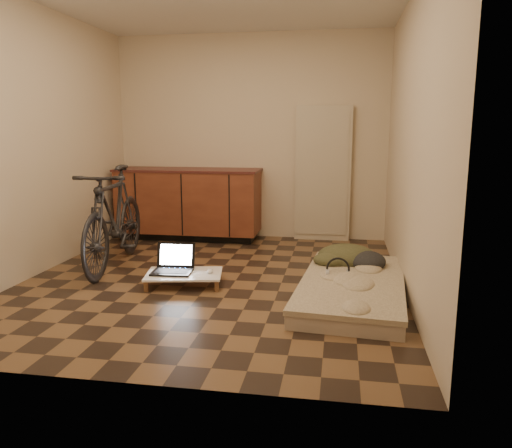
% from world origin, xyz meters
% --- Properties ---
extents(room_shell, '(3.50, 4.00, 2.60)m').
position_xyz_m(room_shell, '(0.00, 0.00, 1.30)').
color(room_shell, brown).
rests_on(room_shell, ground).
extents(cabinets, '(1.84, 0.62, 0.91)m').
position_xyz_m(cabinets, '(-0.75, 1.70, 0.47)').
color(cabinets, black).
rests_on(cabinets, ground).
extents(appliance_panel, '(0.70, 0.10, 1.70)m').
position_xyz_m(appliance_panel, '(0.95, 1.94, 0.85)').
color(appliance_panel, '#C4B69B').
rests_on(appliance_panel, ground).
extents(bicycle, '(0.71, 1.82, 1.15)m').
position_xyz_m(bicycle, '(-1.10, 0.25, 0.57)').
color(bicycle, black).
rests_on(bicycle, ground).
extents(futon, '(1.01, 1.84, 0.15)m').
position_xyz_m(futon, '(1.30, -0.27, 0.08)').
color(futon, '#B7A692').
rests_on(futon, ground).
extents(clothing_pile, '(0.64, 0.55, 0.24)m').
position_xyz_m(clothing_pile, '(1.30, 0.30, 0.27)').
color(clothing_pile, '#3B3C23').
rests_on(clothing_pile, futon).
extents(headphones, '(0.24, 0.22, 0.15)m').
position_xyz_m(headphones, '(1.17, -0.22, 0.23)').
color(headphones, black).
rests_on(headphones, futon).
extents(lap_desk, '(0.75, 0.56, 0.11)m').
position_xyz_m(lap_desk, '(-0.22, -0.21, 0.10)').
color(lap_desk, brown).
rests_on(lap_desk, ground).
extents(laptop, '(0.38, 0.35, 0.25)m').
position_xyz_m(laptop, '(-0.33, -0.17, 0.16)').
color(laptop, black).
rests_on(laptop, lap_desk).
extents(mouse, '(0.07, 0.11, 0.03)m').
position_xyz_m(mouse, '(0.01, -0.16, 0.13)').
color(mouse, white).
rests_on(mouse, lap_desk).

